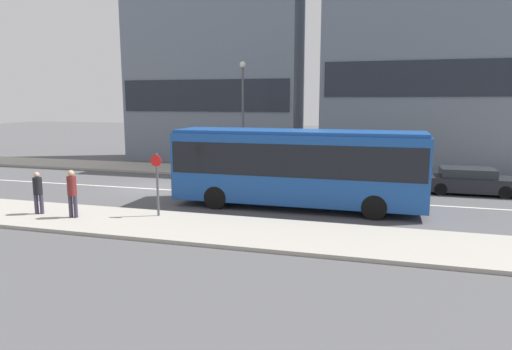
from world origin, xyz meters
The scene contains 12 objects.
ground_plane centered at (0.00, 0.00, 0.00)m, with size 120.00×120.00×0.00m, color #4F4F51.
sidewalk_near centered at (0.00, -6.25, 0.07)m, with size 44.00×3.50×0.13m.
sidewalk_far centered at (0.00, 6.25, 0.07)m, with size 44.00×3.50×0.13m.
lane_centerline centered at (0.00, 0.00, 0.00)m, with size 41.80×0.16×0.01m.
apartment_block_left_tower centered at (-0.90, 11.55, 8.74)m, with size 12.82×4.19×17.49m.
apartment_block_right_tower centered at (15.37, 11.80, 10.55)m, with size 16.30×4.68×21.12m.
city_bus centered at (7.98, -2.01, 1.88)m, with size 10.41×2.54×3.28m.
parked_car_0 centered at (15.50, 3.22, 0.61)m, with size 4.49×1.82×1.25m.
pedestrian_near_stop centered at (-1.35, -6.30, 1.06)m, with size 0.34×0.34×1.65m.
pedestrian_down_pavement centered at (0.29, -6.40, 1.16)m, with size 0.35×0.34×1.81m.
bus_stop_sign centered at (3.25, -5.30, 1.55)m, with size 0.44×0.12×2.40m.
street_lamp centered at (3.21, 5.65, 4.19)m, with size 0.36×0.36×6.63m.
Camera 1 is at (11.52, -20.61, 4.52)m, focal length 32.00 mm.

